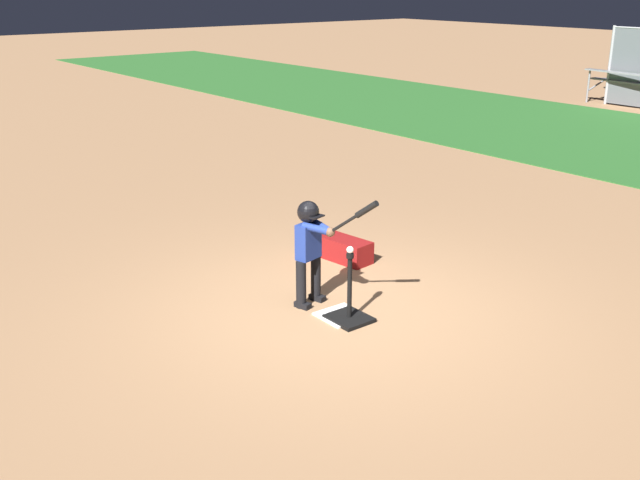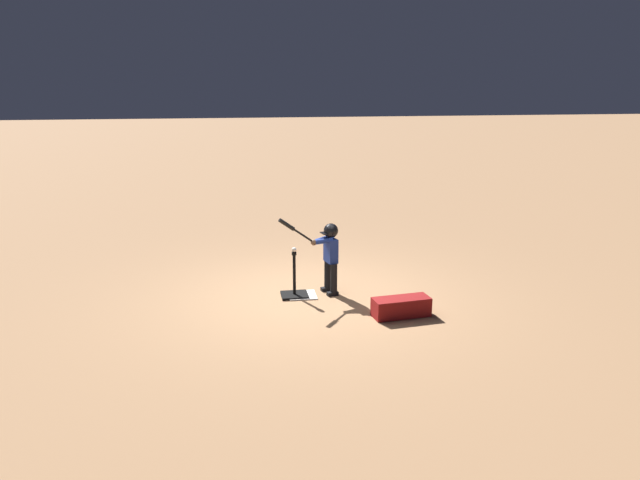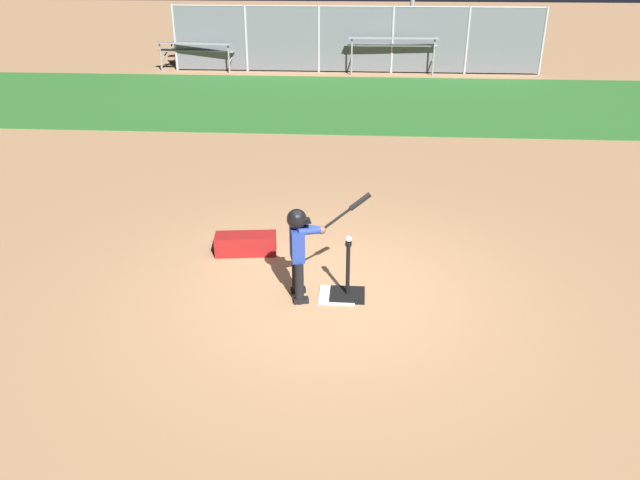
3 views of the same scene
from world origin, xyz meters
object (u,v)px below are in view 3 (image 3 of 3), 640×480
(baseball, at_px, (349,239))
(bleachers_right_center, at_px, (203,54))
(bleachers_far_right, at_px, (390,52))
(batter_child, at_px, (300,242))
(equipment_bag, at_px, (246,244))
(batting_tee, at_px, (348,289))

(baseball, relative_size, bleachers_right_center, 0.03)
(bleachers_far_right, bearing_deg, bleachers_right_center, -178.79)
(batter_child, xyz_separation_m, bleachers_far_right, (1.55, 15.68, -0.14))
(baseball, distance_m, equipment_bag, 1.92)
(batting_tee, relative_size, baseball, 9.97)
(batting_tee, bearing_deg, baseball, -26.57)
(batter_child, bearing_deg, equipment_bag, 127.50)
(batting_tee, relative_size, equipment_bag, 0.88)
(batting_tee, distance_m, batter_child, 0.85)
(batter_child, distance_m, equipment_bag, 1.57)
(baseball, relative_size, bleachers_far_right, 0.02)
(batting_tee, relative_size, bleachers_right_center, 0.26)
(batting_tee, distance_m, bleachers_far_right, 15.66)
(bleachers_far_right, bearing_deg, batting_tee, -93.63)
(baseball, bearing_deg, bleachers_right_center, 109.68)
(baseball, xyz_separation_m, bleachers_right_center, (-5.54, 15.48, -0.30))
(batting_tee, xyz_separation_m, baseball, (0.00, -0.00, 0.67))
(batting_tee, bearing_deg, equipment_bag, 142.99)
(batter_child, bearing_deg, bleachers_right_center, 107.74)
(batting_tee, height_order, bleachers_right_center, bleachers_right_center)
(batting_tee, bearing_deg, batter_child, -173.96)
(batter_child, xyz_separation_m, equipment_bag, (-0.88, 1.15, -0.60))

